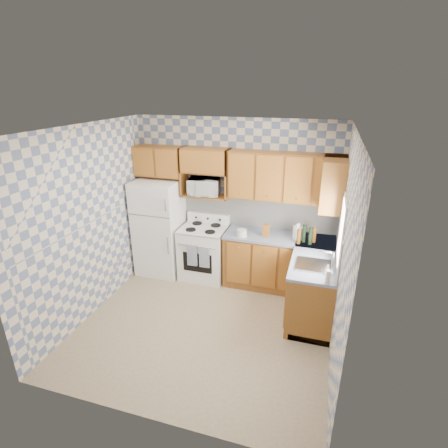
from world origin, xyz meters
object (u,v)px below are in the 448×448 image
at_px(refrigerator, 160,227).
at_px(stove_body, 204,253).
at_px(microwave, 204,187).
at_px(electric_kettle, 298,233).

distance_m(refrigerator, stove_body, 0.89).
height_order(refrigerator, microwave, microwave).
xyz_separation_m(stove_body, microwave, (-0.03, 0.15, 1.14)).
distance_m(refrigerator, electric_kettle, 2.38).
distance_m(refrigerator, microwave, 1.09).
relative_size(refrigerator, stove_body, 1.87).
bearing_deg(electric_kettle, refrigerator, -179.30).
xyz_separation_m(refrigerator, microwave, (0.77, 0.18, 0.75)).
xyz_separation_m(stove_body, electric_kettle, (1.57, 0.00, 0.57)).
relative_size(stove_body, electric_kettle, 4.42).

